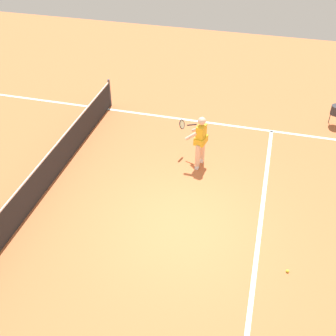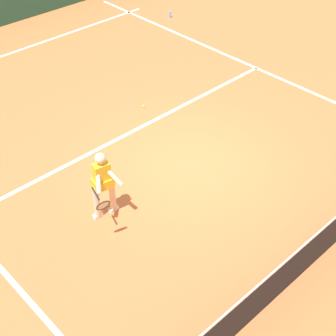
{
  "view_description": "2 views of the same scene",
  "coord_description": "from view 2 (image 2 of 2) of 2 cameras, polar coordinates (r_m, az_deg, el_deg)",
  "views": [
    {
      "loc": [
        -6.99,
        -1.5,
        7.19
      ],
      "look_at": [
        1.01,
        0.6,
        0.84
      ],
      "focal_mm": 44.62,
      "sensor_mm": 36.0,
      "label": 1
    },
    {
      "loc": [
        6.73,
        6.44,
        7.31
      ],
      "look_at": [
        1.48,
        0.88,
        1.15
      ],
      "focal_mm": 54.26,
      "sensor_mm": 36.0,
      "label": 2
    }
  ],
  "objects": [
    {
      "name": "water_bottle",
      "position": [
        19.2,
        0.25,
        16.87
      ],
      "size": [
        0.07,
        0.07,
        0.24
      ],
      "primitive_type": "cylinder",
      "color": "#4C9EE5",
      "rests_on": "ground"
    },
    {
      "name": "baseline_marking",
      "position": [
        17.42,
        -16.84,
        12.39
      ],
      "size": [
        10.56,
        0.1,
        0.01
      ],
      "primitive_type": "cube",
      "color": "white",
      "rests_on": "ground"
    },
    {
      "name": "tennis_ball_near",
      "position": [
        13.79,
        -2.76,
        6.96
      ],
      "size": [
        0.07,
        0.07,
        0.07
      ],
      "primitive_type": "sphere",
      "color": "#D1E533",
      "rests_on": "ground"
    },
    {
      "name": "service_line_marking",
      "position": [
        12.93,
        -3.51,
        4.38
      ],
      "size": [
        9.56,
        0.1,
        0.01
      ],
      "primitive_type": "cube",
      "color": "white",
      "rests_on": "ground"
    },
    {
      "name": "ground_plane",
      "position": [
        11.84,
        2.3,
        0.7
      ],
      "size": [
        26.97,
        26.97,
        0.0
      ],
      "primitive_type": "plane",
      "color": "#C66638"
    },
    {
      "name": "sideline_left_marking",
      "position": [
        15.08,
        15.36,
        8.42
      ],
      "size": [
        0.1,
        18.75,
        0.01
      ],
      "primitive_type": "cube",
      "color": "white",
      "rests_on": "ground"
    },
    {
      "name": "tennis_player",
      "position": [
        10.02,
        -7.32,
        -1.69
      ],
      "size": [
        0.9,
        0.9,
        1.55
      ],
      "color": "beige",
      "rests_on": "ground"
    },
    {
      "name": "sideline_right_marking",
      "position": [
        9.93,
        -17.93,
        -11.1
      ],
      "size": [
        0.1,
        18.75,
        0.01
      ],
      "primitive_type": "cube",
      "color": "white",
      "rests_on": "ground"
    },
    {
      "name": "court_net",
      "position": [
        9.98,
        17.94,
        -6.97
      ],
      "size": [
        10.24,
        0.08,
        0.98
      ],
      "color": "#4C4C51",
      "rests_on": "ground"
    }
  ]
}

